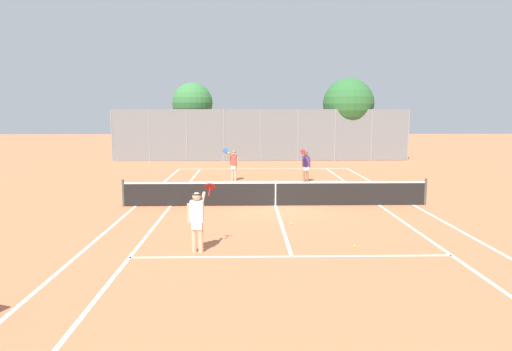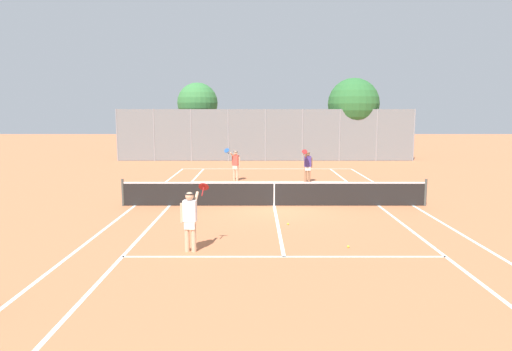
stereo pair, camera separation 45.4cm
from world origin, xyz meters
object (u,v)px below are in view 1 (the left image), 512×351
object	(u,v)px
player_near_side	(197,218)
loose_tennis_ball_0	(292,224)
loose_tennis_ball_3	(298,185)
loose_tennis_ball_2	(236,178)
tennis_net	(276,193)
loose_tennis_ball_1	(354,246)
player_far_left	(234,164)
loose_tennis_ball_4	(195,191)
loose_tennis_ball_5	(164,188)
tree_behind_left	(193,105)
tree_behind_right	(349,106)
player_far_right	(306,165)

from	to	relation	value
player_near_side	loose_tennis_ball_0	size ratio (longest dim) A/B	26.88
loose_tennis_ball_3	loose_tennis_ball_2	bearing A→B (deg)	141.58
loose_tennis_ball_0	loose_tennis_ball_2	world-z (taller)	same
tennis_net	loose_tennis_ball_1	world-z (taller)	tennis_net
tennis_net	player_far_left	distance (m)	6.99
tennis_net	loose_tennis_ball_3	size ratio (longest dim) A/B	181.82
loose_tennis_ball_4	loose_tennis_ball_1	bearing A→B (deg)	-59.16
tennis_net	loose_tennis_ball_5	xyz separation A→B (m)	(-5.13, 4.17, -0.48)
loose_tennis_ball_4	tree_behind_left	xyz separation A→B (m)	(-1.91, 16.77, 4.26)
tennis_net	tree_behind_left	bearing A→B (deg)	105.17
loose_tennis_ball_2	loose_tennis_ball_4	bearing A→B (deg)	-114.40
loose_tennis_ball_1	tree_behind_right	size ratio (longest dim) A/B	0.01
player_near_side	player_far_left	xyz separation A→B (m)	(0.62, 12.68, 0.00)
loose_tennis_ball_3	player_near_side	bearing A→B (deg)	-109.84
loose_tennis_ball_0	loose_tennis_ball_2	xyz separation A→B (m)	(-2.05, 10.40, 0.00)
tree_behind_left	player_far_right	bearing A→B (deg)	-61.87
loose_tennis_ball_1	loose_tennis_ball_2	xyz separation A→B (m)	(-3.51, 12.95, 0.00)
player_far_right	loose_tennis_ball_3	bearing A→B (deg)	-112.65
tree_behind_left	tree_behind_right	distance (m)	12.49
loose_tennis_ball_0	tree_behind_left	distance (m)	24.25
loose_tennis_ball_0	tree_behind_right	xyz separation A→B (m)	(6.59, 21.38, 4.14)
loose_tennis_ball_3	loose_tennis_ball_5	world-z (taller)	same
player_near_side	loose_tennis_ball_1	xyz separation A→B (m)	(4.24, 0.33, -0.89)
player_near_side	loose_tennis_ball_0	world-z (taller)	player_near_side
loose_tennis_ball_1	loose_tennis_ball_2	bearing A→B (deg)	105.18
player_near_side	loose_tennis_ball_3	bearing A→B (deg)	70.16
loose_tennis_ball_2	tree_behind_left	xyz separation A→B (m)	(-3.73, 12.76, 4.26)
player_far_left	loose_tennis_ball_2	size ratio (longest dim) A/B	26.88
loose_tennis_ball_2	loose_tennis_ball_5	bearing A→B (deg)	-137.28
loose_tennis_ball_1	loose_tennis_ball_4	xyz separation A→B (m)	(-5.33, 8.93, 0.00)
loose_tennis_ball_3	tree_behind_right	size ratio (longest dim) A/B	0.01
loose_tennis_ball_3	tree_behind_left	xyz separation A→B (m)	(-6.89, 15.26, 4.26)
player_far_right	tree_behind_right	xyz separation A→B (m)	(4.92, 12.15, 3.25)
player_far_left	player_near_side	bearing A→B (deg)	-92.80
loose_tennis_ball_3	tree_behind_right	world-z (taller)	tree_behind_right
player_far_right	loose_tennis_ball_0	bearing A→B (deg)	-100.23
tree_behind_right	tennis_net	bearing A→B (deg)	-110.71
loose_tennis_ball_1	loose_tennis_ball_2	distance (m)	13.41
player_near_side	loose_tennis_ball_2	distance (m)	13.33
player_far_left	loose_tennis_ball_0	world-z (taller)	player_far_left
player_near_side	loose_tennis_ball_2	world-z (taller)	player_near_side
loose_tennis_ball_1	player_near_side	bearing A→B (deg)	-175.55
loose_tennis_ball_3	loose_tennis_ball_5	bearing A→B (deg)	-174.38
tree_behind_left	tennis_net	bearing A→B (deg)	-74.83
tennis_net	loose_tennis_ball_1	bearing A→B (deg)	-72.25
tennis_net	player_far_right	bearing A→B (deg)	71.99
loose_tennis_ball_2	tree_behind_left	bearing A→B (deg)	106.30
tree_behind_right	player_near_side	bearing A→B (deg)	-111.11
tennis_net	loose_tennis_ball_4	distance (m)	4.87
player_far_left	loose_tennis_ball_5	world-z (taller)	player_far_left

